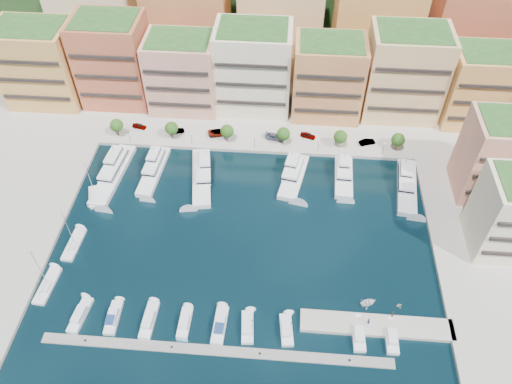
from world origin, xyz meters
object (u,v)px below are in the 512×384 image
at_px(lamppost_0, 129,134).
at_px(lamppost_2, 255,140).
at_px(lamppost_4, 384,147).
at_px(sailboat_2, 95,197).
at_px(cruiser_3, 185,323).
at_px(cruiser_1, 113,318).
at_px(tree_4, 340,137).
at_px(car_3, 275,137).
at_px(tree_2, 227,131).
at_px(cruiser_0, 80,315).
at_px(tree_0, 116,125).
at_px(tree_5, 398,140).
at_px(car_5, 367,142).
at_px(tender_3, 399,305).
at_px(cruiser_2, 149,320).
at_px(tree_1, 171,128).
at_px(cruiser_4, 220,326).
at_px(cruiser_6, 286,330).
at_px(cruiser_9, 391,338).
at_px(yacht_4, 294,175).
at_px(car_0, 139,126).
at_px(lamppost_1, 191,137).
at_px(person_0, 369,321).
at_px(person_1, 392,315).
at_px(yacht_1, 154,169).
at_px(yacht_6, 407,184).
at_px(yacht_0, 114,171).
at_px(tender_2, 368,303).
at_px(car_1, 177,131).
at_px(tree_3, 283,134).
at_px(sailboat_1, 74,245).
at_px(car_2, 219,132).
at_px(yacht_2, 202,174).
at_px(cruiser_8, 358,335).
at_px(car_4, 308,135).

bearing_deg(lamppost_0, lamppost_2, 0.00).
distance_m(lamppost_4, sailboat_2, 79.22).
bearing_deg(cruiser_3, cruiser_1, -179.90).
bearing_deg(tree_4, car_3, 173.78).
height_order(tree_2, lamppost_4, tree_2).
bearing_deg(cruiser_0, tree_0, 97.05).
distance_m(tree_5, car_5, 8.66).
xyz_separation_m(tender_3, car_5, (-3.25, 52.03, 1.40)).
bearing_deg(cruiser_2, tree_1, 96.01).
bearing_deg(cruiser_4, cruiser_6, 0.15).
xyz_separation_m(cruiser_0, cruiser_9, (65.62, 0.01, 0.00)).
distance_m(tree_4, yacht_4, 18.01).
distance_m(tender_3, car_0, 88.53).
relative_size(lamppost_1, person_0, 2.16).
xyz_separation_m(tree_5, cruiser_1, (-65.59, -58.10, -4.17)).
distance_m(tree_2, person_1, 67.53).
xyz_separation_m(lamppost_0, sailboat_2, (-4.08, -21.81, -3.51)).
relative_size(yacht_1, person_0, 9.86).
relative_size(yacht_6, cruiser_0, 2.32).
xyz_separation_m(yacht_0, tender_2, (66.10, -34.90, -0.84)).
bearing_deg(tender_2, cruiser_3, 78.64).
height_order(lamppost_2, car_0, lamppost_2).
bearing_deg(tree_2, car_1, 170.39).
bearing_deg(cruiser_6, person_1, 11.78).
bearing_deg(car_0, cruiser_4, -140.89).
xyz_separation_m(yacht_1, person_0, (54.80, -42.24, 0.88)).
xyz_separation_m(cruiser_9, car_3, (-27.22, 60.09, 1.29)).
distance_m(yacht_1, person_0, 69.19).
bearing_deg(lamppost_0, tree_3, 2.99).
xyz_separation_m(lamppost_4, car_5, (-3.91, 4.16, -2.06)).
bearing_deg(person_1, lamppost_0, -74.27).
relative_size(yacht_6, car_1, 4.82).
bearing_deg(tree_1, cruiser_3, -76.68).
relative_size(lamppost_2, sailboat_1, 0.32).
relative_size(lamppost_1, yacht_0, 0.18).
bearing_deg(cruiser_4, tree_4, 65.24).
distance_m(cruiser_4, car_0, 69.75).
relative_size(car_2, person_1, 3.26).
relative_size(yacht_2, car_3, 3.78).
relative_size(tree_3, yacht_6, 0.28).
height_order(tree_3, tree_4, same).
bearing_deg(cruiser_8, cruiser_1, -179.97).
height_order(lamppost_1, car_4, lamppost_1).
bearing_deg(tree_5, car_3, 176.66).
height_order(yacht_2, cruiser_0, yacht_2).
height_order(tender_3, car_2, car_2).
distance_m(cruiser_4, cruiser_8, 28.86).
bearing_deg(car_5, yacht_6, -168.03).
xyz_separation_m(tree_0, car_3, (45.58, 2.01, -2.91)).
height_order(cruiser_3, tender_3, cruiser_3).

